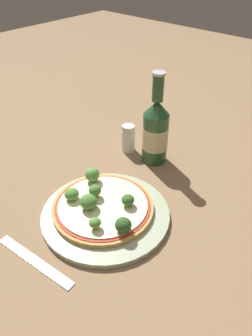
{
  "coord_description": "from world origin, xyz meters",
  "views": [
    {
      "loc": [
        -0.33,
        -0.36,
        0.49
      ],
      "look_at": [
        0.11,
        0.03,
        0.06
      ],
      "focal_mm": 35.0,
      "sensor_mm": 36.0,
      "label": 1
    }
  ],
  "objects_px": {
    "pizza": "(103,207)",
    "beer_bottle": "(155,131)",
    "fork": "(35,261)",
    "pepper_shaker": "(128,138)"
  },
  "relations": [
    {
      "from": "beer_bottle",
      "to": "fork",
      "type": "distance_m",
      "value": 0.41
    },
    {
      "from": "fork",
      "to": "pizza",
      "type": "bearing_deg",
      "value": -97.68
    },
    {
      "from": "pepper_shaker",
      "to": "fork",
      "type": "height_order",
      "value": "pepper_shaker"
    },
    {
      "from": "pizza",
      "to": "beer_bottle",
      "type": "distance_m",
      "value": 0.24
    },
    {
      "from": "pizza",
      "to": "pepper_shaker",
      "type": "distance_m",
      "value": 0.25
    },
    {
      "from": "pepper_shaker",
      "to": "pizza",
      "type": "bearing_deg",
      "value": -150.72
    },
    {
      "from": "pizza",
      "to": "beer_bottle",
      "type": "height_order",
      "value": "beer_bottle"
    },
    {
      "from": "beer_bottle",
      "to": "fork",
      "type": "height_order",
      "value": "beer_bottle"
    },
    {
      "from": "beer_bottle",
      "to": "pepper_shaker",
      "type": "height_order",
      "value": "beer_bottle"
    },
    {
      "from": "pizza",
      "to": "fork",
      "type": "distance_m",
      "value": 0.17
    }
  ]
}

